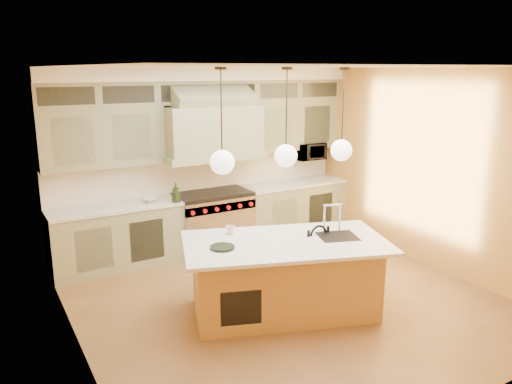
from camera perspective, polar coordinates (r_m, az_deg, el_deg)
floor at (r=6.54m, az=3.39°, el=-12.18°), size 5.00×5.00×0.00m
ceiling at (r=5.88m, az=3.81°, el=14.12°), size 5.00×5.00×0.00m
wall_back at (r=8.20m, az=-6.12°, el=3.81°), size 5.00×0.00×5.00m
wall_front at (r=4.29m, az=22.50°, el=-6.58°), size 5.00×0.00×5.00m
wall_left at (r=5.15m, az=-20.32°, el=-3.04°), size 0.00×5.00×5.00m
wall_right at (r=7.69m, az=19.32°, el=2.43°), size 0.00×5.00×5.00m
back_cabinetry at (r=7.97m, az=-5.34°, el=3.39°), size 5.00×0.77×2.90m
range at (r=8.11m, az=-4.92°, el=-3.28°), size 1.20×0.74×0.96m
kitchen_island at (r=6.06m, az=3.28°, el=-9.48°), size 2.65×1.96×1.35m
counter_stool at (r=6.15m, az=7.81°, el=-8.08°), size 0.38×0.38×1.04m
microwave at (r=8.96m, az=6.05°, el=4.66°), size 0.54×0.37×0.30m
oil_bottle_a at (r=7.50m, az=-9.14°, el=-0.08°), size 0.11×0.11×0.29m
oil_bottle_b at (r=7.51m, az=-9.13°, el=-0.39°), size 0.11×0.11×0.21m
fruit_bowl at (r=7.64m, az=-11.86°, el=-0.84°), size 0.25×0.25×0.06m
cup at (r=6.08m, az=-2.97°, el=-4.36°), size 0.12×0.12×0.10m
pendant_left at (r=5.25m, az=-3.89°, el=3.72°), size 0.26×0.26×1.11m
pendant_center at (r=5.64m, az=3.43°, el=4.44°), size 0.26×0.26×1.11m
pendant_right at (r=6.11m, az=9.73°, el=5.00°), size 0.26×0.26×1.11m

